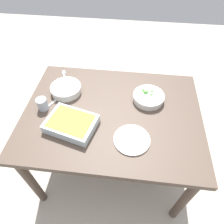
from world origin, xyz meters
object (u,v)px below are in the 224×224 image
Objects in this scene: stew_bowl at (66,89)px; broccoli_bowl at (148,97)px; side_plate at (132,140)px; fork_on_table at (64,76)px; spoon_by_stew at (59,98)px; drink_cup at (43,104)px; baking_dish at (71,123)px.

broccoli_bowl is (0.60, -0.01, -0.00)m from stew_bowl.
side_plate reaches higher than fork_on_table.
spoon_by_stew is (-0.64, -0.06, -0.03)m from broccoli_bowl.
fork_on_table is at bearing 82.15° from drink_cup.
spoon_by_stew reaches higher than fork_on_table.
drink_cup reaches higher than spoon_by_stew.
baking_dish is 2.13× the size of spoon_by_stew.
broccoli_bowl reaches higher than spoon_by_stew.
spoon_by_stew is (-0.54, 0.30, -0.00)m from side_plate.
baking_dish is 0.27m from drink_cup.
broccoli_bowl is 1.29× the size of fork_on_table.
side_plate is (0.62, -0.19, -0.03)m from drink_cup.
broccoli_bowl reaches higher than baking_dish.
fork_on_table is (-0.66, 0.18, -0.03)m from broccoli_bowl.
fork_on_table is at bearing 164.54° from broccoli_bowl.
broccoli_bowl is at bearing -1.19° from stew_bowl.
side_plate is at bearing -17.11° from drink_cup.
fork_on_table is at bearing 110.82° from baking_dish.
broccoli_bowl is 1.01× the size of side_plate.
baking_dish is 0.51m from fork_on_table.
stew_bowl reaches higher than fork_on_table.
baking_dish is 0.39m from side_plate.
drink_cup reaches higher than stew_bowl.
baking_dish is (-0.48, -0.30, 0.00)m from broccoli_bowl.
stew_bowl is 0.62m from side_plate.
drink_cup is at bearing -124.64° from spoon_by_stew.
side_plate is (-0.10, -0.35, -0.02)m from broccoli_bowl.
stew_bowl is 0.33m from baking_dish.
baking_dish is at bearing -56.63° from spoon_by_stew.
broccoli_bowl is at bearing 5.21° from spoon_by_stew.
baking_dish is 2.01× the size of fork_on_table.
broccoli_bowl reaches higher than stew_bowl.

